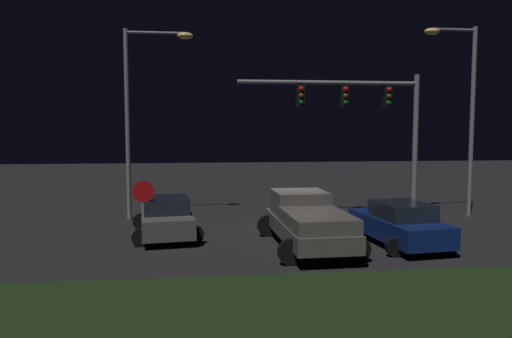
{
  "coord_description": "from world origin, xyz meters",
  "views": [
    {
      "loc": [
        -3.64,
        -18.06,
        4.02
      ],
      "look_at": [
        -1.42,
        1.29,
        2.41
      ],
      "focal_mm": 33.62,
      "sensor_mm": 36.0,
      "label": 1
    }
  ],
  "objects_px": {
    "pickup_truck": "(307,218)",
    "car_sedan_far": "(399,224)",
    "traffic_signal_gantry": "(365,110)",
    "street_lamp_left": "(141,100)",
    "car_sedan": "(166,217)",
    "street_lamp_right": "(463,99)",
    "stop_sign": "(143,200)"
  },
  "relations": [
    {
      "from": "pickup_truck",
      "to": "street_lamp_right",
      "type": "bearing_deg",
      "value": -61.6
    },
    {
      "from": "car_sedan",
      "to": "street_lamp_right",
      "type": "xyz_separation_m",
      "value": [
        13.21,
        2.69,
        4.64
      ]
    },
    {
      "from": "car_sedan_far",
      "to": "car_sedan",
      "type": "bearing_deg",
      "value": 68.06
    },
    {
      "from": "traffic_signal_gantry",
      "to": "street_lamp_left",
      "type": "xyz_separation_m",
      "value": [
        -9.96,
        0.73,
        0.4
      ]
    },
    {
      "from": "traffic_signal_gantry",
      "to": "stop_sign",
      "type": "xyz_separation_m",
      "value": [
        -9.38,
        -4.03,
        -3.34
      ]
    },
    {
      "from": "street_lamp_right",
      "to": "pickup_truck",
      "type": "bearing_deg",
      "value": -149.53
    },
    {
      "from": "pickup_truck",
      "to": "street_lamp_left",
      "type": "bearing_deg",
      "value": 44.24
    },
    {
      "from": "street_lamp_right",
      "to": "street_lamp_left",
      "type": "bearing_deg",
      "value": 176.0
    },
    {
      "from": "street_lamp_left",
      "to": "pickup_truck",
      "type": "bearing_deg",
      "value": -43.69
    },
    {
      "from": "street_lamp_right",
      "to": "stop_sign",
      "type": "xyz_separation_m",
      "value": [
        -13.91,
        -3.74,
        -3.82
      ]
    },
    {
      "from": "pickup_truck",
      "to": "street_lamp_right",
      "type": "relative_size",
      "value": 0.63
    },
    {
      "from": "car_sedan",
      "to": "street_lamp_left",
      "type": "xyz_separation_m",
      "value": [
        -1.27,
        3.7,
        4.56
      ]
    },
    {
      "from": "street_lamp_right",
      "to": "traffic_signal_gantry",
      "type": "bearing_deg",
      "value": 176.39
    },
    {
      "from": "pickup_truck",
      "to": "stop_sign",
      "type": "xyz_separation_m",
      "value": [
        -5.6,
        1.14,
        0.56
      ]
    },
    {
      "from": "car_sedan",
      "to": "traffic_signal_gantry",
      "type": "relative_size",
      "value": 0.55
    },
    {
      "from": "street_lamp_left",
      "to": "street_lamp_right",
      "type": "relative_size",
      "value": 0.97
    },
    {
      "from": "car_sedan",
      "to": "street_lamp_right",
      "type": "relative_size",
      "value": 0.53
    },
    {
      "from": "pickup_truck",
      "to": "stop_sign",
      "type": "distance_m",
      "value": 5.75
    },
    {
      "from": "street_lamp_right",
      "to": "car_sedan_far",
      "type": "bearing_deg",
      "value": -135.54
    },
    {
      "from": "car_sedan_far",
      "to": "stop_sign",
      "type": "distance_m",
      "value": 8.99
    },
    {
      "from": "car_sedan",
      "to": "traffic_signal_gantry",
      "type": "bearing_deg",
      "value": -78.17
    },
    {
      "from": "pickup_truck",
      "to": "car_sedan",
      "type": "height_order",
      "value": "pickup_truck"
    },
    {
      "from": "car_sedan",
      "to": "stop_sign",
      "type": "distance_m",
      "value": 1.51
    },
    {
      "from": "car_sedan",
      "to": "street_lamp_right",
      "type": "height_order",
      "value": "street_lamp_right"
    },
    {
      "from": "pickup_truck",
      "to": "car_sedan_far",
      "type": "xyz_separation_m",
      "value": [
        3.26,
        -0.06,
        -0.26
      ]
    },
    {
      "from": "traffic_signal_gantry",
      "to": "street_lamp_left",
      "type": "height_order",
      "value": "street_lamp_left"
    },
    {
      "from": "pickup_truck",
      "to": "street_lamp_right",
      "type": "height_order",
      "value": "street_lamp_right"
    },
    {
      "from": "traffic_signal_gantry",
      "to": "stop_sign",
      "type": "distance_m",
      "value": 10.74
    },
    {
      "from": "car_sedan_far",
      "to": "street_lamp_right",
      "type": "bearing_deg",
      "value": -52.03
    },
    {
      "from": "pickup_truck",
      "to": "car_sedan_far",
      "type": "distance_m",
      "value": 3.28
    },
    {
      "from": "traffic_signal_gantry",
      "to": "pickup_truck",
      "type": "bearing_deg",
      "value": -126.17
    },
    {
      "from": "pickup_truck",
      "to": "street_lamp_left",
      "type": "xyz_separation_m",
      "value": [
        -6.17,
        5.9,
        4.3
      ]
    }
  ]
}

